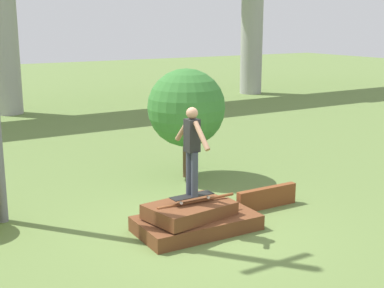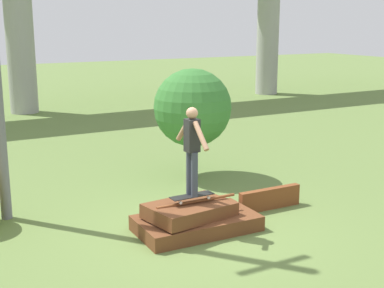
{
  "view_description": "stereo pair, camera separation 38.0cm",
  "coord_description": "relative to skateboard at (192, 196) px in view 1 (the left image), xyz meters",
  "views": [
    {
      "loc": [
        -4.68,
        -7.59,
        3.63
      ],
      "look_at": [
        -0.08,
        0.03,
        1.58
      ],
      "focal_mm": 50.0,
      "sensor_mm": 36.0,
      "label": 1
    },
    {
      "loc": [
        -4.35,
        -7.78,
        3.63
      ],
      "look_at": [
        -0.08,
        0.03,
        1.58
      ],
      "focal_mm": 50.0,
      "sensor_mm": 36.0,
      "label": 2
    }
  ],
  "objects": [
    {
      "name": "tree_behind_left",
      "position": [
        1.64,
        2.96,
        1.02
      ],
      "size": [
        1.82,
        1.82,
        2.58
      ],
      "color": "#4C3823",
      "rests_on": "ground_plane"
    },
    {
      "name": "skater",
      "position": [
        -0.0,
        0.0,
        0.9
      ],
      "size": [
        0.22,
        1.04,
        1.56
      ],
      "color": "#383D4C",
      "rests_on": "skateboard"
    },
    {
      "name": "scrap_pile",
      "position": [
        0.03,
        -0.02,
        -0.42
      ],
      "size": [
        2.14,
        1.23,
        0.57
      ],
      "color": "brown",
      "rests_on": "ground_plane"
    },
    {
      "name": "scrap_plank_loose",
      "position": [
        1.89,
        0.25,
        -0.43
      ],
      "size": [
        1.38,
        0.15,
        0.42
      ],
      "color": "brown",
      "rests_on": "ground_plane"
    },
    {
      "name": "skateboard",
      "position": [
        0.0,
        0.0,
        0.0
      ],
      "size": [
        0.8,
        0.24,
        0.09
      ],
      "color": "black",
      "rests_on": "scrap_pile"
    },
    {
      "name": "ground_plane",
      "position": [
        0.08,
        -0.03,
        -0.64
      ],
      "size": [
        80.0,
        80.0,
        0.0
      ],
      "primitive_type": "plane",
      "color": "olive"
    }
  ]
}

